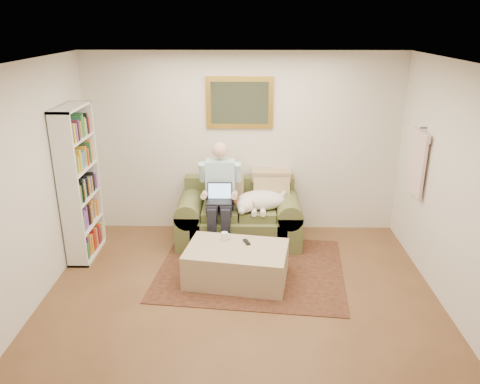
{
  "coord_description": "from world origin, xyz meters",
  "views": [
    {
      "loc": [
        0.07,
        -4.03,
        3.0
      ],
      "look_at": [
        -0.02,
        1.47,
        0.95
      ],
      "focal_mm": 35.0,
      "sensor_mm": 36.0,
      "label": 1
    }
  ],
  "objects_px": {
    "seated_man": "(220,197)",
    "ottoman": "(237,264)",
    "sofa": "(239,221)",
    "sleeping_dog": "(261,200)",
    "bookshelf": "(79,184)",
    "laptop": "(220,197)",
    "coffee_mug": "(224,236)"
  },
  "relations": [
    {
      "from": "sleeping_dog",
      "to": "coffee_mug",
      "type": "height_order",
      "value": "sleeping_dog"
    },
    {
      "from": "sleeping_dog",
      "to": "ottoman",
      "type": "relative_size",
      "value": 0.59
    },
    {
      "from": "laptop",
      "to": "coffee_mug",
      "type": "xyz_separation_m",
      "value": [
        0.09,
        -0.65,
        -0.27
      ]
    },
    {
      "from": "laptop",
      "to": "ottoman",
      "type": "height_order",
      "value": "laptop"
    },
    {
      "from": "seated_man",
      "to": "coffee_mug",
      "type": "height_order",
      "value": "seated_man"
    },
    {
      "from": "seated_man",
      "to": "laptop",
      "type": "xyz_separation_m",
      "value": [
        0.0,
        -0.07,
        0.04
      ]
    },
    {
      "from": "sofa",
      "to": "seated_man",
      "type": "relative_size",
      "value": 1.19
    },
    {
      "from": "seated_man",
      "to": "ottoman",
      "type": "bearing_deg",
      "value": -74.96
    },
    {
      "from": "coffee_mug",
      "to": "bookshelf",
      "type": "bearing_deg",
      "value": 166.96
    },
    {
      "from": "seated_man",
      "to": "bookshelf",
      "type": "bearing_deg",
      "value": -171.3
    },
    {
      "from": "sleeping_dog",
      "to": "coffee_mug",
      "type": "distance_m",
      "value": 0.93
    },
    {
      "from": "sofa",
      "to": "laptop",
      "type": "bearing_deg",
      "value": -138.98
    },
    {
      "from": "sleeping_dog",
      "to": "bookshelf",
      "type": "bearing_deg",
      "value": -171.67
    },
    {
      "from": "bookshelf",
      "to": "coffee_mug",
      "type": "bearing_deg",
      "value": -13.04
    },
    {
      "from": "seated_man",
      "to": "laptop",
      "type": "height_order",
      "value": "seated_man"
    },
    {
      "from": "laptop",
      "to": "bookshelf",
      "type": "distance_m",
      "value": 1.82
    },
    {
      "from": "ottoman",
      "to": "sleeping_dog",
      "type": "bearing_deg",
      "value": 72.54
    },
    {
      "from": "sofa",
      "to": "bookshelf",
      "type": "distance_m",
      "value": 2.21
    },
    {
      "from": "sofa",
      "to": "sleeping_dog",
      "type": "distance_m",
      "value": 0.48
    },
    {
      "from": "sleeping_dog",
      "to": "coffee_mug",
      "type": "xyz_separation_m",
      "value": [
        -0.47,
        -0.78,
        -0.17
      ]
    },
    {
      "from": "seated_man",
      "to": "coffee_mug",
      "type": "relative_size",
      "value": 14.43
    },
    {
      "from": "ottoman",
      "to": "coffee_mug",
      "type": "distance_m",
      "value": 0.38
    },
    {
      "from": "ottoman",
      "to": "bookshelf",
      "type": "xyz_separation_m",
      "value": [
        -2.05,
        0.66,
        0.78
      ]
    },
    {
      "from": "seated_man",
      "to": "bookshelf",
      "type": "height_order",
      "value": "bookshelf"
    },
    {
      "from": "sofa",
      "to": "ottoman",
      "type": "bearing_deg",
      "value": -90.38
    },
    {
      "from": "sofa",
      "to": "bookshelf",
      "type": "relative_size",
      "value": 0.86
    },
    {
      "from": "laptop",
      "to": "ottoman",
      "type": "distance_m",
      "value": 1.05
    },
    {
      "from": "sofa",
      "to": "ottoman",
      "type": "relative_size",
      "value": 1.44
    },
    {
      "from": "laptop",
      "to": "coffee_mug",
      "type": "height_order",
      "value": "laptop"
    },
    {
      "from": "seated_man",
      "to": "sleeping_dog",
      "type": "distance_m",
      "value": 0.57
    },
    {
      "from": "sofa",
      "to": "ottoman",
      "type": "height_order",
      "value": "sofa"
    },
    {
      "from": "sleeping_dog",
      "to": "bookshelf",
      "type": "relative_size",
      "value": 0.35
    }
  ]
}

